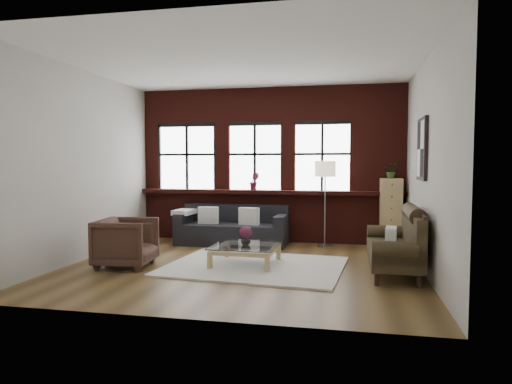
% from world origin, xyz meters
% --- Properties ---
extents(floor, '(5.50, 5.50, 0.00)m').
position_xyz_m(floor, '(0.00, 0.00, 0.00)').
color(floor, '#533B1E').
rests_on(floor, ground).
extents(ceiling, '(5.50, 5.50, 0.00)m').
position_xyz_m(ceiling, '(0.00, 0.00, 3.20)').
color(ceiling, white).
rests_on(ceiling, ground).
extents(wall_back, '(5.50, 0.00, 5.50)m').
position_xyz_m(wall_back, '(0.00, 2.50, 1.60)').
color(wall_back, '#BAB7AD').
rests_on(wall_back, ground).
extents(wall_front, '(5.50, 0.00, 5.50)m').
position_xyz_m(wall_front, '(0.00, -2.50, 1.60)').
color(wall_front, '#BAB7AD').
rests_on(wall_front, ground).
extents(wall_left, '(0.00, 5.00, 5.00)m').
position_xyz_m(wall_left, '(-2.75, 0.00, 1.60)').
color(wall_left, '#BAB7AD').
rests_on(wall_left, ground).
extents(wall_right, '(0.00, 5.00, 5.00)m').
position_xyz_m(wall_right, '(2.75, 0.00, 1.60)').
color(wall_right, '#BAB7AD').
rests_on(wall_right, ground).
extents(brick_backwall, '(5.50, 0.12, 3.20)m').
position_xyz_m(brick_backwall, '(0.00, 2.44, 1.60)').
color(brick_backwall, '#461510').
rests_on(brick_backwall, floor).
extents(sill_ledge, '(5.50, 0.30, 0.08)m').
position_xyz_m(sill_ledge, '(0.00, 2.35, 1.04)').
color(sill_ledge, '#461510').
rests_on(sill_ledge, brick_backwall).
extents(window_left, '(1.38, 0.10, 1.50)m').
position_xyz_m(window_left, '(-1.80, 2.45, 1.75)').
color(window_left, black).
rests_on(window_left, brick_backwall).
extents(window_mid, '(1.38, 0.10, 1.50)m').
position_xyz_m(window_mid, '(-0.30, 2.45, 1.75)').
color(window_mid, black).
rests_on(window_mid, brick_backwall).
extents(window_right, '(1.38, 0.10, 1.50)m').
position_xyz_m(window_right, '(1.10, 2.45, 1.75)').
color(window_right, black).
rests_on(window_right, brick_backwall).
extents(wall_poster, '(0.05, 0.74, 0.94)m').
position_xyz_m(wall_poster, '(2.72, 0.30, 1.85)').
color(wall_poster, black).
rests_on(wall_poster, wall_right).
extents(shag_rug, '(2.90, 2.37, 0.03)m').
position_xyz_m(shag_rug, '(0.21, 0.01, 0.01)').
color(shag_rug, beige).
rests_on(shag_rug, floor).
extents(dark_sofa, '(2.20, 0.89, 0.80)m').
position_xyz_m(dark_sofa, '(-0.66, 1.90, 0.40)').
color(dark_sofa, black).
rests_on(dark_sofa, floor).
extents(pillow_a, '(0.41, 0.17, 0.34)m').
position_xyz_m(pillow_a, '(-1.13, 1.80, 0.59)').
color(pillow_a, silver).
rests_on(pillow_a, dark_sofa).
extents(pillow_b, '(0.42, 0.22, 0.34)m').
position_xyz_m(pillow_b, '(-0.29, 1.80, 0.59)').
color(pillow_b, silver).
rests_on(pillow_b, dark_sofa).
extents(vintage_settee, '(0.80, 1.80, 0.96)m').
position_xyz_m(vintage_settee, '(2.30, 0.04, 0.48)').
color(vintage_settee, '#2F2616').
rests_on(vintage_settee, floor).
extents(pillow_settee, '(0.19, 0.39, 0.34)m').
position_xyz_m(pillow_settee, '(2.22, -0.51, 0.59)').
color(pillow_settee, silver).
rests_on(pillow_settee, vintage_settee).
extents(armchair, '(0.93, 0.91, 0.78)m').
position_xyz_m(armchair, '(-1.79, -0.39, 0.39)').
color(armchair, '#3C261E').
rests_on(armchair, floor).
extents(coffee_table, '(1.05, 1.05, 0.34)m').
position_xyz_m(coffee_table, '(0.04, 0.09, 0.16)').
color(coffee_table, tan).
rests_on(coffee_table, shag_rug).
extents(vase, '(0.17, 0.17, 0.16)m').
position_xyz_m(vase, '(0.04, 0.09, 0.41)').
color(vase, '#B2B2B2').
rests_on(vase, coffee_table).
extents(flowers, '(0.20, 0.20, 0.20)m').
position_xyz_m(flowers, '(0.04, 0.09, 0.54)').
color(flowers, '#60213D').
rests_on(flowers, vase).
extents(drawer_chest, '(0.41, 0.41, 1.34)m').
position_xyz_m(drawer_chest, '(2.44, 2.21, 0.67)').
color(drawer_chest, tan).
rests_on(drawer_chest, floor).
extents(potted_plant_top, '(0.30, 0.27, 0.29)m').
position_xyz_m(potted_plant_top, '(2.44, 2.21, 1.49)').
color(potted_plant_top, '#2D5923').
rests_on(potted_plant_top, drawer_chest).
extents(floor_lamp, '(0.40, 0.40, 1.83)m').
position_xyz_m(floor_lamp, '(1.19, 1.99, 0.91)').
color(floor_lamp, '#A5A5A8').
rests_on(floor_lamp, floor).
extents(sill_plant, '(0.22, 0.19, 0.37)m').
position_xyz_m(sill_plant, '(-0.29, 2.32, 1.26)').
color(sill_plant, '#60213D').
rests_on(sill_plant, sill_ledge).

